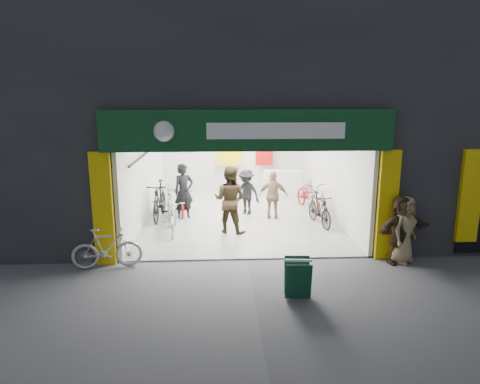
{
  "coord_description": "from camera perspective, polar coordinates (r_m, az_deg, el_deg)",
  "views": [
    {
      "loc": [
        -0.66,
        -9.46,
        3.77
      ],
      "look_at": [
        -0.09,
        1.5,
        1.31
      ],
      "focal_mm": 32.0,
      "sensor_mm": 36.0,
      "label": 1
    }
  ],
  "objects": [
    {
      "name": "building",
      "position": [
        14.54,
        3.34,
        14.75
      ],
      "size": [
        17.0,
        10.27,
        8.0
      ],
      "color": "#232326",
      "rests_on": "ground"
    },
    {
      "name": "parked_bike",
      "position": [
        10.05,
        -17.33,
        -7.18
      ],
      "size": [
        1.59,
        0.66,
        0.93
      ],
      "primitive_type": "imported",
      "rotation": [
        0.0,
        0.0,
        1.72
      ],
      "color": "#B2B2B7",
      "rests_on": "ground"
    },
    {
      "name": "pedestrian_near",
      "position": [
        10.52,
        21.03,
        -4.71
      ],
      "size": [
        0.91,
        0.88,
        1.58
      ],
      "primitive_type": "imported",
      "rotation": [
        0.0,
        0.0,
        0.69
      ],
      "color": "#8E7852",
      "rests_on": "ground"
    },
    {
      "name": "bike_right_back",
      "position": [
        13.83,
        10.33,
        -1.25
      ],
      "size": [
        0.76,
        1.73,
        1.01
      ],
      "primitive_type": "imported",
      "rotation": [
        0.0,
        0.0,
        0.18
      ],
      "color": "silver",
      "rests_on": "ground"
    },
    {
      "name": "bike_left_front",
      "position": [
        12.26,
        -8.85,
        -3.06
      ],
      "size": [
        0.79,
        1.9,
        0.98
      ],
      "primitive_type": "imported",
      "rotation": [
        0.0,
        0.0,
        0.08
      ],
      "color": "#A6A5AA",
      "rests_on": "ground"
    },
    {
      "name": "customer_c",
      "position": [
        13.72,
        0.83,
        -0.08
      ],
      "size": [
        1.12,
        1.02,
        1.51
      ],
      "primitive_type": "imported",
      "rotation": [
        0.0,
        0.0,
        -0.62
      ],
      "color": "black",
      "rests_on": "ground"
    },
    {
      "name": "bike_left_midback",
      "position": [
        14.05,
        -7.54,
        -1.16
      ],
      "size": [
        0.68,
        1.74,
        0.9
      ],
      "primitive_type": "imported",
      "rotation": [
        0.0,
        0.0,
        0.05
      ],
      "color": "maroon",
      "rests_on": "ground"
    },
    {
      "name": "customer_d",
      "position": [
        13.24,
        4.45,
        -0.52
      ],
      "size": [
        0.96,
        0.54,
        1.54
      ],
      "primitive_type": "imported",
      "rotation": [
        0.0,
        0.0,
        2.96
      ],
      "color": "#917054",
      "rests_on": "ground"
    },
    {
      "name": "sandwich_board",
      "position": [
        8.34,
        7.71,
        -11.23
      ],
      "size": [
        0.53,
        0.54,
        0.75
      ],
      "rotation": [
        0.0,
        0.0,
        -0.08
      ],
      "color": "#0D3722",
      "rests_on": "ground"
    },
    {
      "name": "pedestrian_far",
      "position": [
        10.49,
        20.61,
        -4.67
      ],
      "size": [
        1.55,
        1.04,
        1.6
      ],
      "primitive_type": "imported",
      "rotation": [
        0.0,
        0.0,
        0.42
      ],
      "color": "#362718",
      "rests_on": "ground"
    },
    {
      "name": "bike_left_midfront",
      "position": [
        13.54,
        -10.7,
        -1.13
      ],
      "size": [
        0.65,
        2.03,
        1.2
      ],
      "primitive_type": "imported",
      "rotation": [
        0.0,
        0.0,
        -0.04
      ],
      "color": "black",
      "rests_on": "ground"
    },
    {
      "name": "bike_right_front",
      "position": [
        12.88,
        10.54,
        -2.31
      ],
      "size": [
        0.73,
        1.71,
        1.0
      ],
      "primitive_type": "imported",
      "rotation": [
        0.0,
        0.0,
        0.17
      ],
      "color": "black",
      "rests_on": "ground"
    },
    {
      "name": "bike_right_mid",
      "position": [
        14.59,
        9.15,
        -0.5
      ],
      "size": [
        1.0,
        1.99,
        1.0
      ],
      "primitive_type": "imported",
      "rotation": [
        0.0,
        0.0,
        0.19
      ],
      "color": "maroon",
      "rests_on": "ground"
    },
    {
      "name": "ground",
      "position": [
        10.2,
        0.95,
        -9.07
      ],
      "size": [
        60.0,
        60.0,
        0.0
      ],
      "primitive_type": "plane",
      "color": "#56565B",
      "rests_on": "ground"
    },
    {
      "name": "customer_a",
      "position": [
        13.38,
        -7.49,
        0.01
      ],
      "size": [
        0.76,
        0.66,
        1.75
      ],
      "primitive_type": "imported",
      "rotation": [
        0.0,
        0.0,
        0.47
      ],
      "color": "black",
      "rests_on": "ground"
    },
    {
      "name": "bike_left_back",
      "position": [
        13.8,
        -9.38,
        -1.14
      ],
      "size": [
        0.65,
        1.79,
        1.05
      ],
      "primitive_type": "imported",
      "rotation": [
        0.0,
        0.0,
        0.09
      ],
      "color": "#B2B2B7",
      "rests_on": "ground"
    },
    {
      "name": "customer_b",
      "position": [
        11.89,
        -1.39,
        -1.06
      ],
      "size": [
        1.14,
        1.02,
        1.92
      ],
      "primitive_type": "imported",
      "rotation": [
        0.0,
        0.0,
        2.76
      ],
      "color": "#3C2E1B",
      "rests_on": "ground"
    }
  ]
}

